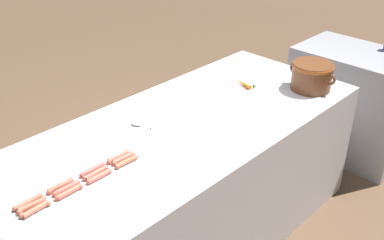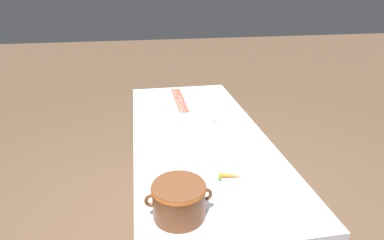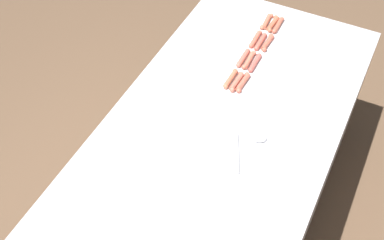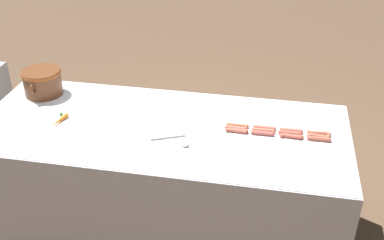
{
  "view_description": "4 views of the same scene",
  "coord_description": "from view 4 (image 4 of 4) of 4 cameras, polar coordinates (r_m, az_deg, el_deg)",
  "views": [
    {
      "loc": [
        1.68,
        -1.66,
        2.25
      ],
      "look_at": [
        0.01,
        0.06,
        0.91
      ],
      "focal_mm": 42.65,
      "sensor_mm": 36.0,
      "label": 1
    },
    {
      "loc": [
        0.44,
        2.24,
        2.01
      ],
      "look_at": [
        0.02,
        -0.17,
        0.93
      ],
      "focal_mm": 29.29,
      "sensor_mm": 36.0,
      "label": 2
    },
    {
      "loc": [
        -0.54,
        1.2,
        2.65
      ],
      "look_at": [
        0.14,
        -0.17,
        0.9
      ],
      "focal_mm": 46.09,
      "sensor_mm": 36.0,
      "label": 3
    },
    {
      "loc": [
        -2.57,
        -0.7,
        2.53
      ],
      "look_at": [
        0.1,
        -0.19,
        0.91
      ],
      "focal_mm": 44.53,
      "sensor_mm": 36.0,
      "label": 4
    }
  ],
  "objects": [
    {
      "name": "serving_spoon",
      "position": [
        2.95,
        -1.56,
        -2.6
      ],
      "size": [
        0.15,
        0.26,
        0.02
      ],
      "color": "#B7B7BC",
      "rests_on": "griddle_counter"
    },
    {
      "name": "carrot",
      "position": [
        3.27,
        -15.65,
        -0.04
      ],
      "size": [
        0.18,
        0.07,
        0.03
      ],
      "color": "orange",
      "rests_on": "griddle_counter"
    },
    {
      "name": "hot_dog_9",
      "position": [
        3.11,
        11.8,
        -1.22
      ],
      "size": [
        0.03,
        0.15,
        0.03
      ],
      "color": "#CD634D",
      "rests_on": "griddle_counter"
    },
    {
      "name": "ground_plane",
      "position": [
        3.68,
        -3.28,
        -12.79
      ],
      "size": [
        20.0,
        20.0,
        0.0
      ],
      "primitive_type": "plane",
      "color": "brown"
    },
    {
      "name": "hot_dog_7",
      "position": [
        3.09,
        5.27,
        -0.96
      ],
      "size": [
        0.03,
        0.15,
        0.03
      ],
      "color": "#C06451",
      "rests_on": "griddle_counter"
    },
    {
      "name": "bean_pot",
      "position": [
        3.64,
        -17.48,
        4.51
      ],
      "size": [
        0.35,
        0.28,
        0.19
      ],
      "color": "brown",
      "rests_on": "griddle_counter"
    },
    {
      "name": "hot_dog_1",
      "position": [
        3.05,
        11.84,
        -1.91
      ],
      "size": [
        0.03,
        0.15,
        0.03
      ],
      "color": "#CE5E49",
      "rests_on": "griddle_counter"
    },
    {
      "name": "griddle_counter",
      "position": [
        3.38,
        -3.5,
        -7.26
      ],
      "size": [
        1.04,
        2.44,
        0.9
      ],
      "color": "#BCBCC1",
      "rests_on": "ground_plane"
    },
    {
      "name": "hot_dog_4",
      "position": [
        3.09,
        14.93,
        -1.89
      ],
      "size": [
        0.04,
        0.15,
        0.03
      ],
      "color": "#C16548",
      "rests_on": "griddle_counter"
    },
    {
      "name": "hot_dog_5",
      "position": [
        3.09,
        11.65,
        -1.53
      ],
      "size": [
        0.03,
        0.15,
        0.03
      ],
      "color": "#C95D4D",
      "rests_on": "griddle_counter"
    },
    {
      "name": "hot_dog_11",
      "position": [
        3.12,
        5.46,
        -0.63
      ],
      "size": [
        0.03,
        0.15,
        0.03
      ],
      "color": "#C26648",
      "rests_on": "griddle_counter"
    },
    {
      "name": "hot_dog_10",
      "position": [
        3.11,
        8.66,
        -0.91
      ],
      "size": [
        0.03,
        0.15,
        0.03
      ],
      "color": "#CC6351",
      "rests_on": "griddle_counter"
    },
    {
      "name": "hot_dog_8",
      "position": [
        3.13,
        14.96,
        -1.52
      ],
      "size": [
        0.04,
        0.15,
        0.03
      ],
      "color": "#C1684E",
      "rests_on": "griddle_counter"
    },
    {
      "name": "hot_dog_3",
      "position": [
        3.06,
        5.39,
        -1.28
      ],
      "size": [
        0.03,
        0.15,
        0.03
      ],
      "color": "#CC604C",
      "rests_on": "griddle_counter"
    },
    {
      "name": "hot_dog_6",
      "position": [
        3.08,
        8.56,
        -1.23
      ],
      "size": [
        0.03,
        0.15,
        0.03
      ],
      "color": "#C16751",
      "rests_on": "griddle_counter"
    },
    {
      "name": "hot_dog_2",
      "position": [
        3.05,
        8.43,
        -1.57
      ],
      "size": [
        0.03,
        0.15,
        0.03
      ],
      "color": "#CE5A50",
      "rests_on": "griddle_counter"
    },
    {
      "name": "hot_dog_0",
      "position": [
        3.07,
        14.97,
        -2.2
      ],
      "size": [
        0.03,
        0.15,
        0.03
      ],
      "color": "#C15F49",
      "rests_on": "griddle_counter"
    }
  ]
}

